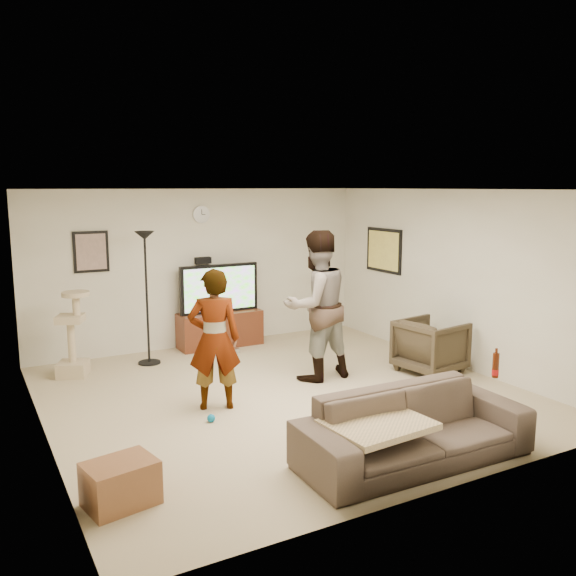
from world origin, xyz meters
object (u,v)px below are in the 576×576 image
floor_lamp (147,299)px  armchair (431,346)px  side_table (121,483)px  beer_bottle (496,365)px  tv_stand (220,329)px  sofa (414,428)px  tv (219,288)px  cat_tree (71,334)px  person_left (214,339)px  person_right (316,306)px

floor_lamp → armchair: 4.04m
armchair → side_table: bearing=99.8°
beer_bottle → tv_stand: bearing=102.2°
sofa → tv_stand: bearing=91.3°
floor_lamp → side_table: size_ratio=3.51×
tv → floor_lamp: (-1.28, -0.40, 0.02)m
cat_tree → beer_bottle: 5.40m
beer_bottle → armchair: beer_bottle is taller
tv → sofa: bearing=-90.1°
floor_lamp → beer_bottle: bearing=-61.9°
side_table → person_left: bearing=48.0°
person_right → tv: bearing=-81.5°
tv → side_table: (-2.59, -4.17, -0.76)m
floor_lamp → person_right: size_ratio=0.97×
cat_tree → side_table: (-0.25, -3.69, -0.40)m
tv → sofa: size_ratio=0.58×
person_right → armchair: size_ratio=2.45×
tv → cat_tree: (-2.35, -0.48, -0.36)m
beer_bottle → armchair: 2.30m
beer_bottle → armchair: bearing=63.9°
cat_tree → side_table: bearing=-93.8°
tv_stand → side_table: size_ratio=2.46×
cat_tree → beer_bottle: (3.36, -4.22, 0.19)m
tv → beer_bottle: size_ratio=5.16×
tv → floor_lamp: size_ratio=0.67×
tv_stand → cat_tree: bearing=-168.3°
sofa → person_right: bearing=80.4°
tv_stand → floor_lamp: (-1.28, -0.40, 0.68)m
side_table → sofa: bearing=-11.5°
tv → person_right: 2.20m
person_left → person_right: 1.65m
person_left → beer_bottle: size_ratio=6.53×
cat_tree → sofa: (2.34, -4.22, -0.26)m
sofa → armchair: bearing=46.5°
cat_tree → armchair: 4.88m
person_left → person_right: size_ratio=0.82×
person_right → beer_bottle: 2.62m
floor_lamp → armchair: bearing=-34.6°
tv → cat_tree: tv is taller
tv → cat_tree: size_ratio=1.11×
tv → sofa: 4.74m
armchair → side_table: (-4.61, -1.50, -0.19)m
tv → person_right: person_right is taller
tv → side_table: tv is taller
floor_lamp → sofa: 4.53m
tv_stand → armchair: (2.02, -2.67, 0.09)m
tv_stand → cat_tree: cat_tree is taller
person_right → side_table: person_right is taller
tv_stand → beer_bottle: 4.84m
tv_stand → tv: bearing=0.0°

